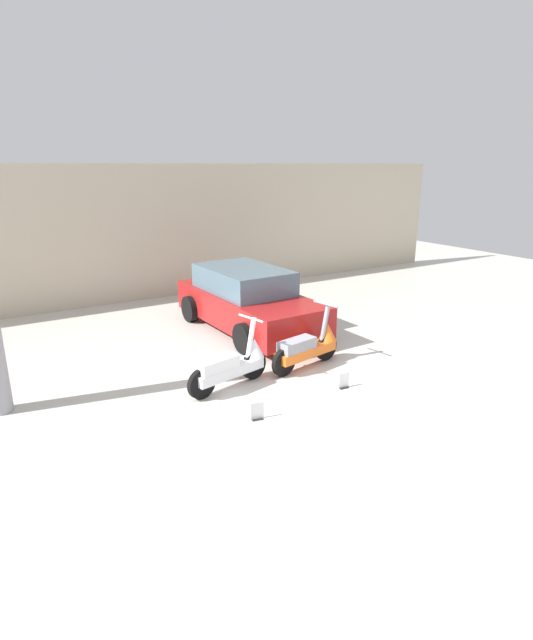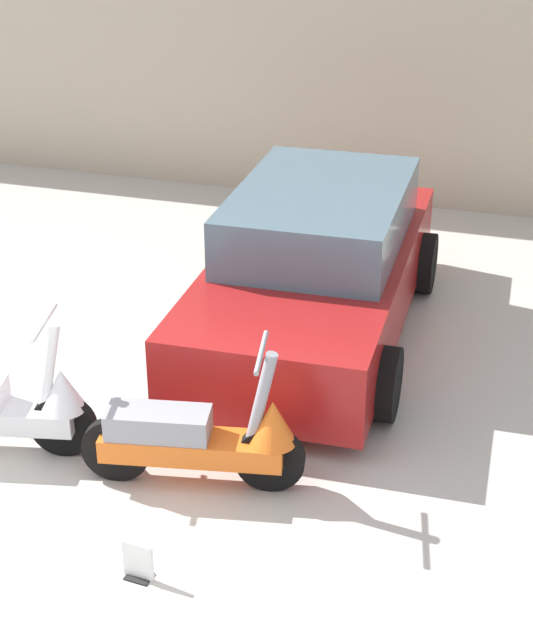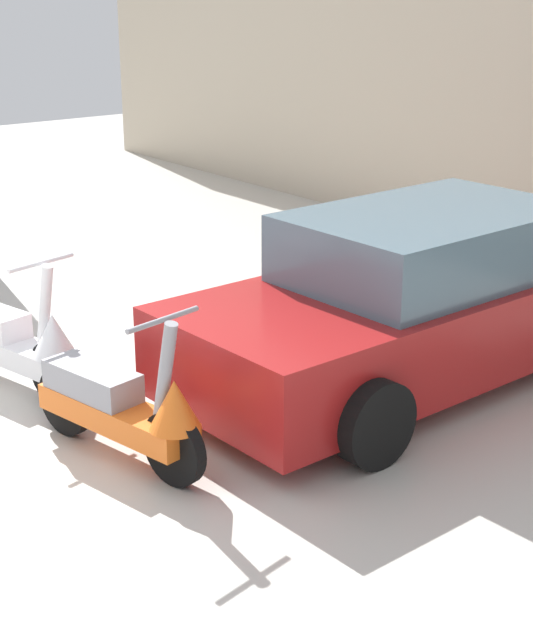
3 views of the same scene
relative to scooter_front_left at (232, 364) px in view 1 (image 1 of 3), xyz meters
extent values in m
plane|color=beige|center=(1.01, -1.21, -0.39)|extent=(28.00, 28.00, 0.00)
cube|color=beige|center=(1.01, 6.14, 1.35)|extent=(19.60, 0.12, 3.47)
cylinder|color=black|center=(0.46, 0.10, -0.14)|extent=(0.49, 0.19, 0.49)
cylinder|color=black|center=(-0.60, -0.13, -0.14)|extent=(0.49, 0.19, 0.49)
cube|color=silver|center=(-0.07, -0.01, -0.08)|extent=(1.30, 0.56, 0.17)
cube|color=white|center=(-0.29, -0.06, 0.10)|extent=(0.76, 0.43, 0.19)
cylinder|color=white|center=(0.40, 0.09, 0.34)|extent=(0.24, 0.13, 0.69)
cylinder|color=white|center=(0.40, 0.09, 0.69)|extent=(0.15, 0.56, 0.03)
cone|color=silver|center=(0.48, 0.10, 0.16)|extent=(0.39, 0.39, 0.32)
cylinder|color=black|center=(2.02, 0.13, -0.14)|extent=(0.49, 0.17, 0.49)
cylinder|color=black|center=(0.95, -0.07, -0.14)|extent=(0.49, 0.17, 0.49)
cube|color=orange|center=(1.48, 0.03, -0.08)|extent=(1.30, 0.52, 0.17)
cube|color=gray|center=(1.26, -0.01, 0.10)|extent=(0.75, 0.41, 0.19)
cylinder|color=gray|center=(1.96, 0.12, 0.34)|extent=(0.24, 0.12, 0.69)
cylinder|color=gray|center=(1.96, 0.12, 0.69)|extent=(0.14, 0.56, 0.03)
cone|color=orange|center=(2.03, 0.13, 0.16)|extent=(0.38, 0.38, 0.32)
cube|color=maroon|center=(1.72, 2.46, 0.10)|extent=(1.74, 3.94, 0.65)
cube|color=slate|center=(1.71, 2.69, 0.68)|extent=(1.49, 2.22, 0.51)
cylinder|color=black|center=(2.59, 1.28, -0.09)|extent=(0.22, 0.60, 0.59)
cylinder|color=black|center=(0.91, 1.23, -0.09)|extent=(0.22, 0.60, 0.59)
cylinder|color=black|center=(2.52, 3.69, -0.09)|extent=(0.22, 0.60, 0.59)
cylinder|color=black|center=(0.84, 3.64, -0.09)|extent=(0.22, 0.60, 0.59)
cube|color=black|center=(-0.21, -1.14, -0.38)|extent=(0.18, 0.15, 0.01)
cube|color=white|center=(-0.21, -1.14, -0.26)|extent=(0.20, 0.07, 0.26)
cube|color=black|center=(1.51, -0.97, -0.38)|extent=(0.17, 0.13, 0.01)
cube|color=white|center=(1.51, -0.97, -0.26)|extent=(0.20, 0.05, 0.26)
camera|label=1|loc=(-3.40, -6.61, 3.07)|focal=28.00mm
camera|label=2|loc=(3.62, -5.19, 3.74)|focal=55.00mm
camera|label=3|loc=(6.64, -2.77, 2.63)|focal=55.00mm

